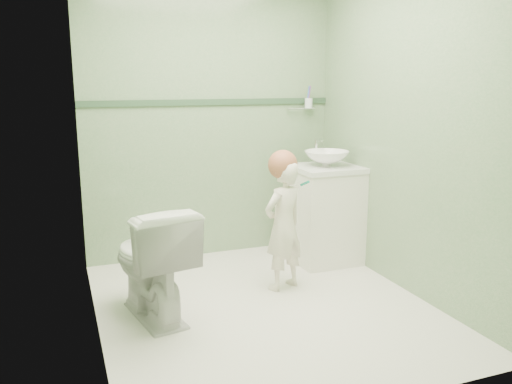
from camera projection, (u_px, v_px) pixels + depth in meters
name	position (u px, v px, depth m)	size (l,w,h in m)	color
ground	(264.00, 306.00, 3.67)	(2.50, 2.50, 0.00)	white
room_shell	(264.00, 133.00, 3.42)	(2.50, 2.54, 2.40)	gray
trim_stripe	(211.00, 102.00, 4.52)	(2.20, 0.02, 0.05)	#314E35
vanity	(325.00, 216.00, 4.52)	(0.52, 0.50, 0.80)	white
counter	(326.00, 168.00, 4.43)	(0.54, 0.52, 0.04)	white
basin	(327.00, 158.00, 4.42)	(0.37, 0.37, 0.13)	white
faucet	(317.00, 146.00, 4.57)	(0.03, 0.13, 0.18)	silver
cup_holder	(308.00, 103.00, 4.78)	(0.26, 0.07, 0.21)	silver
toilet	(151.00, 261.00, 3.44)	(0.43, 0.75, 0.76)	white
toddler	(284.00, 226.00, 3.90)	(0.35, 0.23, 0.97)	#EFE5CF
hair_cap	(283.00, 165.00, 3.83)	(0.22, 0.22, 0.22)	#A15B3E
teal_toothbrush	(304.00, 183.00, 3.79)	(0.10, 0.14, 0.08)	#0D8570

